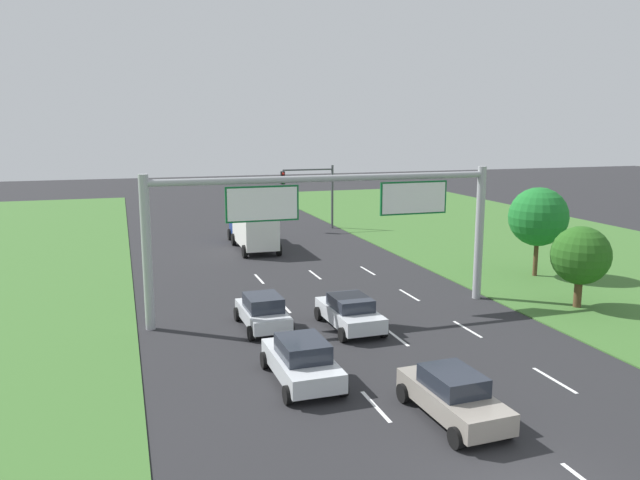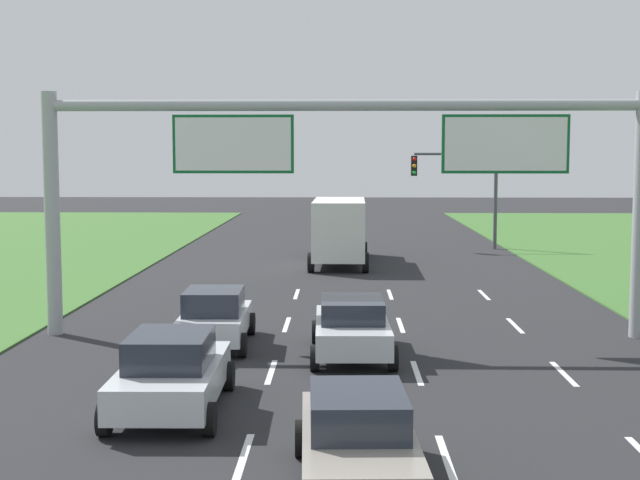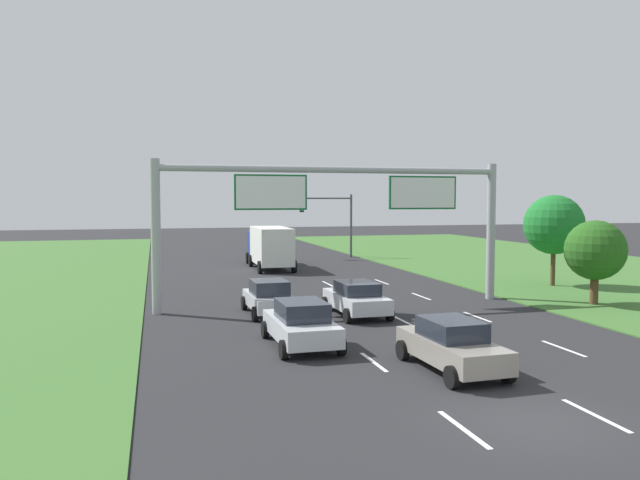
{
  "view_description": "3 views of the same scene",
  "coord_description": "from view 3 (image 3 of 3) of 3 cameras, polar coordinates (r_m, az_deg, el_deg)",
  "views": [
    {
      "loc": [
        -9.31,
        -11.66,
        9.12
      ],
      "look_at": [
        0.12,
        17.88,
        3.35
      ],
      "focal_mm": 35.0,
      "sensor_mm": 36.0,
      "label": 1
    },
    {
      "loc": [
        -0.06,
        -8.97,
        5.21
      ],
      "look_at": [
        -0.71,
        17.59,
        2.66
      ],
      "focal_mm": 50.0,
      "sensor_mm": 36.0,
      "label": 2
    },
    {
      "loc": [
        -8.42,
        -12.5,
        5.21
      ],
      "look_at": [
        -1.03,
        15.39,
        3.29
      ],
      "focal_mm": 35.0,
      "sensor_mm": 36.0,
      "label": 3
    }
  ],
  "objects": [
    {
      "name": "ground_plane",
      "position": [
        15.94,
        18.74,
        -15.47
      ],
      "size": [
        200.0,
        200.0,
        0.0
      ],
      "primitive_type": "plane",
      "color": "#262628"
    },
    {
      "name": "traffic_light_mast",
      "position": [
        54.81,
        0.93,
        2.39
      ],
      "size": [
        4.76,
        0.49,
        5.6
      ],
      "color": "#47494F",
      "rests_on": "ground_plane"
    },
    {
      "name": "lane_dashes_inner_left",
      "position": [
        17.66,
        8.29,
        -13.38
      ],
      "size": [
        0.14,
        44.4,
        0.01
      ],
      "color": "white",
      "rests_on": "ground_plane"
    },
    {
      "name": "lane_dashes_slip",
      "position": [
        21.31,
        26.2,
        -10.73
      ],
      "size": [
        0.14,
        44.4,
        0.01
      ],
      "color": "white",
      "rests_on": "ground_plane"
    },
    {
      "name": "lane_dashes_inner_right",
      "position": [
        19.25,
        18.14,
        -12.07
      ],
      "size": [
        0.14,
        44.4,
        0.01
      ],
      "color": "white",
      "rests_on": "ground_plane"
    },
    {
      "name": "roadside_tree_far",
      "position": [
        39.33,
        20.6,
        1.31
      ],
      "size": [
        3.52,
        3.52,
        5.44
      ],
      "color": "#513823",
      "rests_on": "ground_plane"
    },
    {
      "name": "car_near_red",
      "position": [
        22.15,
        -1.74,
        -7.65
      ],
      "size": [
        2.23,
        4.38,
        1.63
      ],
      "rotation": [
        0.0,
        0.0,
        0.02
      ],
      "color": "silver",
      "rests_on": "ground_plane"
    },
    {
      "name": "car_far_ahead",
      "position": [
        28.22,
        -4.7,
        -5.23
      ],
      "size": [
        2.07,
        4.05,
        1.57
      ],
      "rotation": [
        0.0,
        0.0,
        0.02
      ],
      "color": "silver",
      "rests_on": "ground_plane"
    },
    {
      "name": "box_truck",
      "position": [
        46.85,
        -4.65,
        -0.52
      ],
      "size": [
        2.78,
        8.24,
        3.1
      ],
      "rotation": [
        0.0,
        0.0,
        -0.01
      ],
      "color": "navy",
      "rests_on": "ground_plane"
    },
    {
      "name": "roadside_tree_mid",
      "position": [
        33.12,
        23.87,
        -0.88
      ],
      "size": [
        2.92,
        2.92,
        4.17
      ],
      "color": "#513823",
      "rests_on": "ground_plane"
    },
    {
      "name": "car_mid_lane",
      "position": [
        19.52,
        11.95,
        -9.36
      ],
      "size": [
        2.14,
        4.38,
        1.57
      ],
      "rotation": [
        0.0,
        0.0,
        0.04
      ],
      "color": "gray",
      "rests_on": "ground_plane"
    },
    {
      "name": "sign_gantry",
      "position": [
        30.14,
        1.78,
        3.22
      ],
      "size": [
        17.24,
        0.44,
        7.0
      ],
      "color": "#9EA0A5",
      "rests_on": "ground_plane"
    },
    {
      "name": "car_lead_silver",
      "position": [
        27.96,
        3.35,
        -5.33
      ],
      "size": [
        2.19,
        4.36,
        1.52
      ],
      "rotation": [
        0.0,
        0.0,
        0.02
      ],
      "color": "silver",
      "rests_on": "ground_plane"
    }
  ]
}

